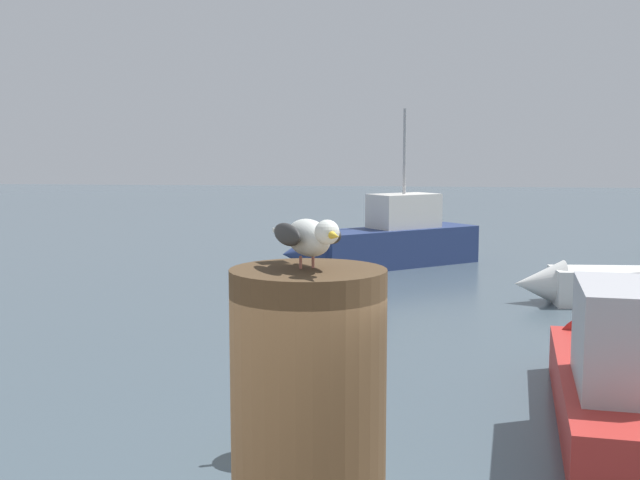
{
  "coord_description": "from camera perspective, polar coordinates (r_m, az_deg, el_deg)",
  "views": [
    {
      "loc": [
        1.3,
        -2.34,
        2.89
      ],
      "look_at": [
        1.0,
        -0.01,
        2.62
      ],
      "focal_mm": 44.31,
      "sensor_mm": 36.0,
      "label": 1
    }
  ],
  "objects": [
    {
      "name": "mooring_post",
      "position": [
        2.24,
        -0.84,
        -13.41
      ],
      "size": [
        0.43,
        0.43,
        0.89
      ],
      "primitive_type": "cylinder",
      "color": "#4C3823",
      "rests_on": "harbor_quay"
    },
    {
      "name": "seagull",
      "position": [
        2.11,
        -0.8,
        0.28
      ],
      "size": [
        0.23,
        0.36,
        0.14
      ],
      "color": "#C67360",
      "rests_on": "mooring_post"
    },
    {
      "name": "boat_navy",
      "position": [
        19.45,
        4.29,
        -0.15
      ],
      "size": [
        4.98,
        4.47,
        3.97
      ],
      "color": "navy",
      "rests_on": "ground_plane"
    },
    {
      "name": "boat_red",
      "position": [
        9.23,
        20.08,
        -8.82
      ],
      "size": [
        1.57,
        4.98,
        1.76
      ],
      "color": "#B72D28",
      "rests_on": "ground_plane"
    },
    {
      "name": "channel_buoy",
      "position": [
        7.58,
        -2.83,
        -12.04
      ],
      "size": [
        0.56,
        0.56,
        1.33
      ],
      "color": "yellow",
      "rests_on": "ground_plane"
    }
  ]
}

